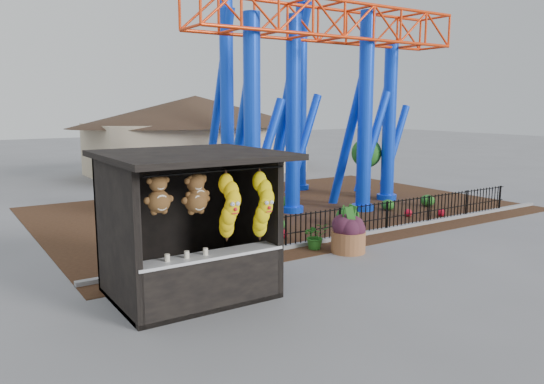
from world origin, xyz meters
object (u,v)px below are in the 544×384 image
roller_coaster (302,43)px  potted_plant (316,236)px  prize_booth (193,228)px  terracotta_planter (348,242)px

roller_coaster → potted_plant: 9.04m
prize_booth → potted_plant: prize_booth is taller
prize_booth → terracotta_planter: size_ratio=3.64×
prize_booth → roller_coaster: 11.98m
potted_plant → roller_coaster: bearing=77.7°
roller_coaster → potted_plant: (-3.60, -5.67, -6.05)m
roller_coaster → terracotta_planter: bearing=-115.2°
potted_plant → prize_booth: bearing=-140.0°
terracotta_planter → potted_plant: size_ratio=1.22×
prize_booth → roller_coaster: size_ratio=0.32×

